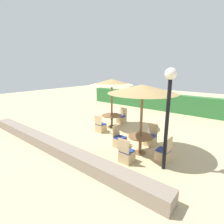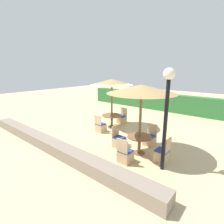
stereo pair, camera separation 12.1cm
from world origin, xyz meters
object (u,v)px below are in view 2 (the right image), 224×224
Objects in this scene: lamp_post at (167,100)px; parasol_center at (112,82)px; round_table_center at (112,117)px; patio_chair_center_north at (122,119)px; round_table_front_right at (139,140)px; parasol_front_right at (141,89)px; patio_chair_front_right_east at (162,155)px; patio_chair_front_right_west at (119,141)px; patio_chair_front_right_south at (125,155)px; patio_chair_center_south at (100,127)px; patio_chair_front_right_north at (150,139)px.

parasol_center is (-4.09, 2.26, 0.21)m from lamp_post.
round_table_center is 1.20× the size of patio_chair_center_north.
parasol_center is 2.86× the size of round_table_front_right.
patio_chair_front_right_east is at bearing -0.89° from parasol_front_right.
round_table_front_right reaches higher than round_table_center.
patio_chair_front_right_west is (1.92, -2.81, 0.00)m from patio_chair_center_north.
patio_chair_front_right_west reaches higher than round_table_center.
patio_chair_front_right_south is at bearing -91.96° from round_table_front_right.
patio_chair_center_south is (0.04, -0.99, -2.30)m from parasol_center.
patio_chair_front_right_west is 1.37m from patio_chair_front_right_north.
parasol_center is 2.50m from patio_chair_center_south.
round_table_center is (-4.09, 2.26, -1.78)m from lamp_post.
patio_chair_front_right_west is at bearing -43.63° from round_table_center.
round_table_front_right is (-0.00, 0.00, -2.00)m from parasol_front_right.
round_table_center is at bearing 151.03° from lamp_post.
patio_chair_center_south is at bearing 78.03° from patio_chair_front_right_east.
patio_chair_center_north is 0.34× the size of parasol_front_right.
round_table_center is (0.00, 0.00, -1.99)m from parasol_center.
patio_chair_center_south is 1.00× the size of patio_chair_center_north.
parasol_front_right is (2.90, -1.78, 1.98)m from round_table_center.
lamp_post reaches higher than parasol_center.
parasol_center reaches higher than round_table_front_right.
patio_chair_front_right_south reaches higher than round_table_front_right.
patio_chair_front_right_south is (-0.03, -0.91, -0.28)m from round_table_front_right.
patio_chair_front_right_north is (-0.01, 1.87, 0.00)m from patio_chair_front_right_south.
parasol_center is 3.76m from patio_chair_front_right_north.
round_table_front_right is at bearing 92.45° from patio_chair_front_right_west.
patio_chair_center_north reaches higher than round_table_center.
parasol_center reaches higher than patio_chair_front_right_west.
patio_chair_front_right_north is at bearing 92.63° from round_table_front_right.
patio_chair_front_right_west is at bearing -177.55° from parasol_front_right.
patio_chair_front_right_south and patio_chair_front_right_east have the same top height.
patio_chair_front_right_east is at bearing -11.97° from patio_chair_center_south.
patio_chair_center_north is 4.62m from parasol_front_right.
patio_chair_front_right_east is at bearing -0.89° from round_table_front_right.
parasol_center is at bearing 90.27° from patio_chair_center_north.
round_table_front_right is at bearing -15.59° from patio_chair_center_south.
patio_chair_front_right_east reaches higher than round_table_front_right.
lamp_post is 2.82m from patio_chair_front_right_north.
parasol_front_right is at bearing 92.63° from patio_chair_front_right_north.
patio_chair_center_north is 4.02m from round_table_front_right.
patio_chair_center_north is at bearing -145.64° from patio_chair_front_right_west.
patio_chair_front_right_south is 1.00× the size of patio_chair_front_right_west.
parasol_front_right is (2.91, -2.77, 2.29)m from patio_chair_center_north.
parasol_center is 2.94× the size of patio_chair_front_right_west.
lamp_post is at bearing 141.58° from patio_chair_center_north.
patio_chair_center_north is at bearing 141.58° from lamp_post.
patio_chair_center_south is at bearing -87.85° from round_table_center.
parasol_front_right reaches higher than patio_chair_front_right_south.
patio_chair_front_right_west is (-2.17, 0.44, -2.09)m from lamp_post.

